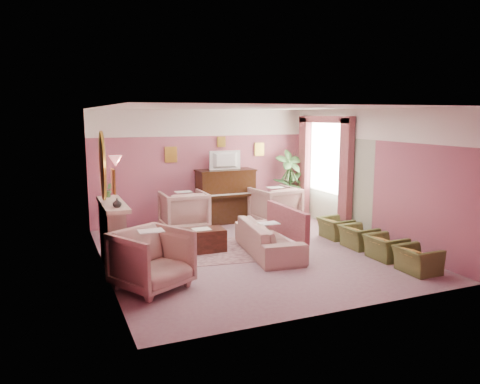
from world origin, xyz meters
name	(u,v)px	position (x,y,z in m)	size (l,w,h in m)	color
floor	(251,253)	(0.00, 0.00, 0.00)	(5.50, 6.00, 0.01)	gray
ceiling	(251,108)	(0.00, 0.00, 2.80)	(5.50, 6.00, 0.01)	white
wall_back	(202,166)	(0.00, 3.00, 1.40)	(5.50, 0.02, 2.80)	#864E67
wall_front	(342,212)	(0.00, -3.00, 1.40)	(5.50, 0.02, 2.80)	#864E67
wall_left	(102,191)	(-2.75, 0.00, 1.40)	(0.02, 6.00, 2.80)	#864E67
wall_right	(369,175)	(2.75, 0.00, 1.40)	(0.02, 6.00, 2.80)	#864E67
picture_rail_band	(202,123)	(0.00, 2.99, 2.47)	(5.50, 0.01, 0.65)	white
stripe_panel	(333,182)	(2.73, 1.30, 1.07)	(0.01, 3.00, 2.15)	#AFB99F
fireplace_surround	(112,236)	(-2.59, 0.20, 0.55)	(0.30, 1.40, 1.10)	#BAA691
fireplace_inset	(118,244)	(-2.49, 0.20, 0.40)	(0.18, 0.72, 0.68)	black
fire_ember	(121,253)	(-2.45, 0.20, 0.22)	(0.06, 0.54, 0.10)	orange
mantel_shelf	(113,204)	(-2.56, 0.20, 1.12)	(0.40, 1.55, 0.07)	#BAA691
hearth	(125,264)	(-2.39, 0.20, 0.01)	(0.55, 1.50, 0.02)	#BAA691
mirror_frame	(103,166)	(-2.70, 0.20, 1.80)	(0.04, 0.72, 1.20)	gold
mirror_glass	(104,166)	(-2.67, 0.20, 1.80)	(0.01, 0.60, 1.06)	silver
sconce_shade	(115,161)	(-2.62, -0.85, 1.98)	(0.20, 0.20, 0.16)	#FF8C85
piano	(226,196)	(0.50, 2.68, 0.65)	(1.40, 0.60, 1.30)	black
piano_keyshelf	(231,196)	(0.50, 2.33, 0.72)	(1.30, 0.12, 0.06)	black
piano_keys	(231,194)	(0.50, 2.33, 0.76)	(1.20, 0.08, 0.02)	beige
piano_top	(225,170)	(0.50, 2.68, 1.31)	(1.45, 0.65, 0.04)	black
television	(226,159)	(0.50, 2.63, 1.60)	(0.80, 0.12, 0.48)	black
print_back_left	(171,155)	(-0.80, 2.96, 1.72)	(0.30, 0.03, 0.38)	gold
print_back_right	(259,149)	(1.55, 2.96, 1.78)	(0.26, 0.03, 0.34)	gold
print_back_mid	(221,142)	(0.50, 2.96, 2.00)	(0.22, 0.03, 0.26)	gold
print_left_wall	(113,181)	(-2.71, -1.20, 1.72)	(0.03, 0.28, 0.36)	gold
window_blind	(327,155)	(2.70, 1.55, 1.70)	(0.03, 1.40, 1.80)	beige
curtain_left	(346,176)	(2.62, 0.63, 1.30)	(0.16, 0.34, 2.60)	brown
curtain_right	(304,168)	(2.62, 2.47, 1.30)	(0.16, 0.34, 2.60)	brown
pelmet	(325,119)	(2.62, 1.55, 2.56)	(0.16, 2.20, 0.16)	brown
mantel_plant	(109,190)	(-2.55, 0.75, 1.29)	(0.16, 0.16, 0.28)	#3C6F36
mantel_vase	(117,203)	(-2.55, -0.30, 1.23)	(0.16, 0.16, 0.16)	white
area_rug	(203,251)	(-0.85, 0.42, 0.01)	(2.50, 1.80, 0.01)	#91676B
coffee_table	(199,241)	(-0.91, 0.45, 0.23)	(1.00, 0.50, 0.45)	#381710
table_paper	(201,229)	(-0.86, 0.45, 0.46)	(0.35, 0.28, 0.01)	silver
sofa	(269,232)	(0.31, -0.16, 0.42)	(0.70, 2.09, 0.85)	tan
sofa_throw	(287,221)	(0.71, -0.16, 0.60)	(0.11, 1.59, 0.58)	brown
floral_armchair_left	(184,209)	(-0.72, 2.19, 0.52)	(0.99, 0.99, 1.04)	tan
floral_armchair_right	(275,204)	(1.52, 1.96, 0.52)	(0.99, 0.99, 1.04)	tan
floral_armchair_front	(152,256)	(-2.18, -1.17, 0.52)	(0.99, 0.99, 1.04)	tan
olive_chair_a	(417,256)	(2.16, -2.15, 0.30)	(0.48, 0.69, 0.59)	#56612F
olive_chair_b	(385,244)	(2.16, -1.33, 0.30)	(0.48, 0.69, 0.59)	#56612F
olive_chair_c	(358,233)	(2.16, -0.51, 0.30)	(0.48, 0.69, 0.59)	#56612F
olive_chair_d	(335,225)	(2.16, 0.31, 0.30)	(0.48, 0.69, 0.59)	#56612F
side_table	(292,203)	(2.39, 2.64, 0.35)	(0.52, 0.52, 0.70)	white
side_plant_big	(293,184)	(2.39, 2.64, 0.87)	(0.30, 0.30, 0.34)	#3C6F36
side_plant_small	(299,185)	(2.51, 2.54, 0.84)	(0.16, 0.16, 0.28)	#3C6F36
palm_pot	(289,211)	(2.24, 2.56, 0.17)	(0.34, 0.34, 0.34)	brown
palm_plant	(289,177)	(2.24, 2.56, 1.06)	(0.76, 0.76, 1.44)	#3C6F36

